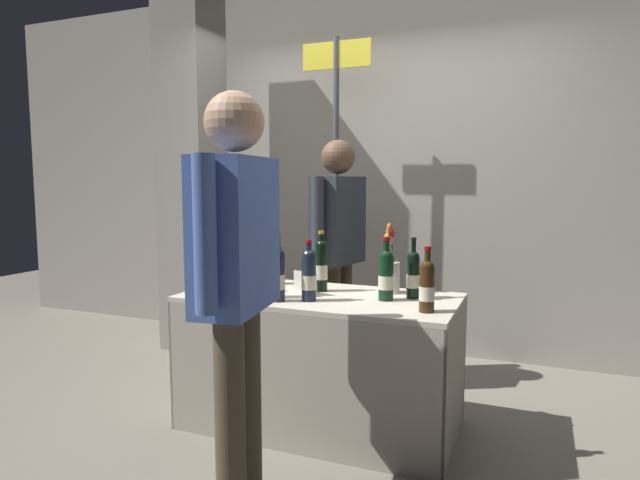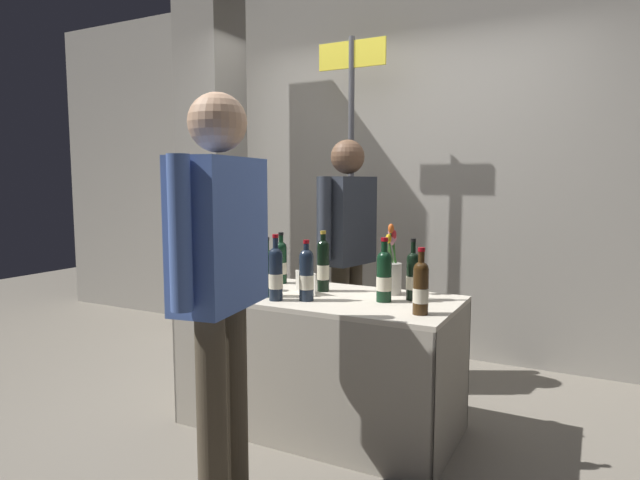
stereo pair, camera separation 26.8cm
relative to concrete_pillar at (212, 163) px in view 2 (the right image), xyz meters
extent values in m
plane|color=gray|center=(1.51, -0.99, -1.50)|extent=(12.00, 12.00, 0.00)
cube|color=#9E998E|center=(1.51, 0.59, -0.02)|extent=(7.78, 0.12, 2.94)
cube|color=gray|center=(0.00, 0.00, 0.00)|extent=(0.41, 0.41, 2.99)
cube|color=beige|center=(1.51, -0.99, -0.77)|extent=(1.47, 0.70, 0.02)
cube|color=#ABA392|center=(1.51, -1.33, -1.14)|extent=(1.47, 0.01, 0.71)
cube|color=#ABA392|center=(1.51, -0.64, -1.14)|extent=(1.47, 0.01, 0.71)
cube|color=#ABA392|center=(0.78, -0.99, -1.14)|extent=(0.01, 0.70, 0.71)
cube|color=#ABA392|center=(2.23, -0.99, -1.14)|extent=(0.01, 0.70, 0.71)
cylinder|color=#38230F|center=(2.11, -1.15, -0.65)|extent=(0.07, 0.07, 0.21)
sphere|color=#38230F|center=(2.11, -1.15, -0.55)|extent=(0.07, 0.07, 0.07)
cylinder|color=#38230F|center=(2.11, -1.15, -0.51)|extent=(0.03, 0.03, 0.08)
cylinder|color=maroon|center=(2.11, -1.15, -0.46)|extent=(0.03, 0.03, 0.02)
cylinder|color=beige|center=(2.11, -1.15, -0.67)|extent=(0.07, 0.07, 0.07)
cylinder|color=black|center=(1.27, -1.15, -0.65)|extent=(0.08, 0.08, 0.22)
sphere|color=black|center=(1.27, -1.15, -0.55)|extent=(0.08, 0.08, 0.08)
cylinder|color=black|center=(1.27, -1.15, -0.50)|extent=(0.03, 0.03, 0.09)
cylinder|color=black|center=(1.27, -1.15, -0.45)|extent=(0.03, 0.03, 0.02)
cylinder|color=beige|center=(1.27, -1.15, -0.67)|extent=(0.08, 0.08, 0.07)
cylinder|color=#192333|center=(1.36, -1.21, -0.64)|extent=(0.07, 0.07, 0.24)
sphere|color=#192333|center=(1.36, -1.21, -0.52)|extent=(0.07, 0.07, 0.07)
cylinder|color=#192333|center=(1.36, -1.21, -0.48)|extent=(0.03, 0.03, 0.09)
cylinder|color=maroon|center=(1.36, -1.21, -0.43)|extent=(0.03, 0.03, 0.02)
cylinder|color=beige|center=(1.36, -1.21, -0.66)|extent=(0.07, 0.07, 0.08)
cylinder|color=black|center=(1.87, -0.98, -0.65)|extent=(0.08, 0.08, 0.22)
sphere|color=black|center=(1.87, -0.98, -0.54)|extent=(0.08, 0.08, 0.08)
cylinder|color=black|center=(1.87, -0.98, -0.49)|extent=(0.03, 0.03, 0.09)
cylinder|color=maroon|center=(1.87, -0.98, -0.44)|extent=(0.04, 0.04, 0.02)
cylinder|color=beige|center=(1.87, -0.98, -0.67)|extent=(0.08, 0.08, 0.07)
cylinder|color=#192333|center=(1.51, -1.14, -0.65)|extent=(0.07, 0.07, 0.23)
sphere|color=#192333|center=(1.51, -1.14, -0.53)|extent=(0.07, 0.07, 0.07)
cylinder|color=#192333|center=(1.51, -1.14, -0.50)|extent=(0.03, 0.03, 0.07)
cylinder|color=maroon|center=(1.51, -1.14, -0.45)|extent=(0.03, 0.03, 0.02)
cylinder|color=beige|center=(1.51, -1.14, -0.66)|extent=(0.08, 0.08, 0.07)
cylinder|color=black|center=(1.47, -0.89, -0.63)|extent=(0.07, 0.07, 0.26)
sphere|color=black|center=(1.47, -0.89, -0.50)|extent=(0.07, 0.07, 0.07)
cylinder|color=black|center=(1.47, -0.89, -0.47)|extent=(0.03, 0.03, 0.07)
cylinder|color=#B7932D|center=(1.47, -0.89, -0.43)|extent=(0.03, 0.03, 0.02)
cylinder|color=beige|center=(1.47, -0.89, -0.65)|extent=(0.07, 0.07, 0.08)
cylinder|color=#38230F|center=(0.89, -0.94, -0.65)|extent=(0.08, 0.08, 0.23)
sphere|color=#38230F|center=(0.89, -0.94, -0.53)|extent=(0.08, 0.08, 0.08)
cylinder|color=#38230F|center=(0.89, -0.94, -0.50)|extent=(0.03, 0.03, 0.08)
cylinder|color=maroon|center=(0.89, -0.94, -0.45)|extent=(0.04, 0.04, 0.02)
cylinder|color=beige|center=(0.89, -0.94, -0.67)|extent=(0.08, 0.08, 0.07)
cylinder|color=black|center=(1.14, -0.79, -0.65)|extent=(0.07, 0.07, 0.22)
sphere|color=black|center=(1.14, -0.79, -0.54)|extent=(0.07, 0.07, 0.07)
cylinder|color=black|center=(1.14, -0.79, -0.51)|extent=(0.03, 0.03, 0.07)
cylinder|color=black|center=(1.14, -0.79, -0.46)|extent=(0.03, 0.03, 0.02)
cylinder|color=beige|center=(1.14, -0.79, -0.67)|extent=(0.07, 0.07, 0.07)
cylinder|color=black|center=(1.99, -0.87, -0.65)|extent=(0.07, 0.07, 0.22)
sphere|color=black|center=(1.99, -0.87, -0.54)|extent=(0.07, 0.07, 0.07)
cylinder|color=black|center=(1.99, -0.87, -0.50)|extent=(0.02, 0.02, 0.09)
cylinder|color=black|center=(1.99, -0.87, -0.45)|extent=(0.03, 0.03, 0.02)
cylinder|color=beige|center=(1.99, -0.87, -0.67)|extent=(0.07, 0.07, 0.07)
cylinder|color=silver|center=(1.17, -1.03, -0.76)|extent=(0.06, 0.06, 0.00)
cylinder|color=silver|center=(1.17, -1.03, -0.72)|extent=(0.01, 0.01, 0.07)
cone|color=silver|center=(1.17, -1.03, -0.66)|extent=(0.07, 0.07, 0.06)
cylinder|color=#590C19|center=(1.17, -1.03, -0.68)|extent=(0.04, 0.04, 0.01)
cylinder|color=silver|center=(1.84, -0.78, -0.68)|extent=(0.10, 0.10, 0.17)
cylinder|color=#38722D|center=(1.83, -0.79, -0.54)|extent=(0.02, 0.01, 0.27)
ellipsoid|color=#E05B1E|center=(1.84, -0.79, -0.40)|extent=(0.03, 0.03, 0.05)
cylinder|color=#38722D|center=(1.86, -0.77, -0.57)|extent=(0.04, 0.04, 0.20)
ellipsoid|color=pink|center=(1.84, -0.78, -0.47)|extent=(0.03, 0.03, 0.05)
cylinder|color=#38722D|center=(1.85, -0.76, -0.55)|extent=(0.01, 0.04, 0.24)
ellipsoid|color=red|center=(1.85, -0.78, -0.43)|extent=(0.03, 0.03, 0.05)
cylinder|color=#38722D|center=(1.85, -0.77, -0.56)|extent=(0.04, 0.03, 0.22)
ellipsoid|color=pink|center=(1.84, -0.76, -0.45)|extent=(0.03, 0.03, 0.05)
cylinder|color=#38722D|center=(1.84, -0.78, -0.57)|extent=(0.04, 0.04, 0.22)
ellipsoid|color=gold|center=(1.83, -0.80, -0.46)|extent=(0.03, 0.03, 0.05)
cylinder|color=#38722D|center=(1.82, -0.79, -0.55)|extent=(0.03, 0.03, 0.25)
ellipsoid|color=pink|center=(1.83, -0.77, -0.42)|extent=(0.03, 0.03, 0.05)
cube|color=silver|center=(1.42, -0.98, -0.70)|extent=(0.16, 0.07, 0.12)
cylinder|color=#4C4233|center=(1.38, -0.24, -1.09)|extent=(0.12, 0.12, 0.81)
cylinder|color=#4C4233|center=(1.35, -0.39, -1.09)|extent=(0.12, 0.12, 0.81)
cube|color=#2D333D|center=(1.36, -0.32, -0.40)|extent=(0.28, 0.42, 0.57)
sphere|color=brown|center=(1.36, -0.32, 0.01)|extent=(0.22, 0.22, 0.22)
cylinder|color=#2D333D|center=(1.41, -0.09, -0.38)|extent=(0.08, 0.08, 0.53)
cylinder|color=#2D333D|center=(1.31, -0.55, -0.38)|extent=(0.08, 0.08, 0.53)
cylinder|color=#4C4233|center=(1.51, -1.92, -1.07)|extent=(0.12, 0.12, 0.84)
cylinder|color=#4C4233|center=(1.48, -1.74, -1.07)|extent=(0.12, 0.12, 0.84)
cube|color=#4C6BB7|center=(1.49, -1.83, -0.35)|extent=(0.28, 0.49, 0.60)
sphere|color=tan|center=(1.49, -1.83, 0.08)|extent=(0.23, 0.23, 0.23)
cylinder|color=#4C6BB7|center=(1.54, -2.10, -0.33)|extent=(0.08, 0.08, 0.55)
cylinder|color=#4C6BB7|center=(1.45, -1.55, -0.33)|extent=(0.08, 0.08, 0.55)
cylinder|color=#47474C|center=(1.17, 0.17, -0.30)|extent=(0.04, 0.04, 2.40)
cube|color=yellow|center=(1.17, 0.17, 0.78)|extent=(0.53, 0.02, 0.19)
camera|label=1|loc=(2.59, -3.64, -0.15)|focal=30.26mm
camera|label=2|loc=(2.83, -3.53, -0.15)|focal=30.26mm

